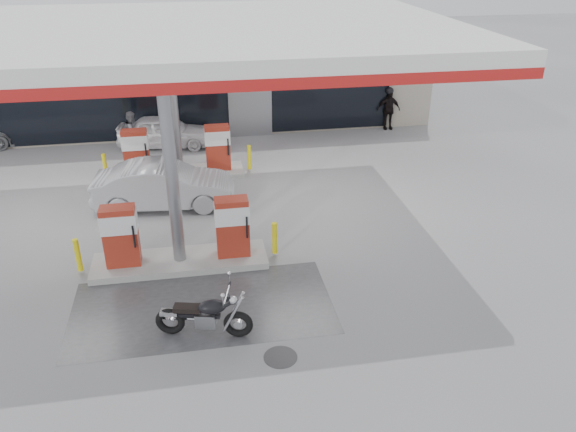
# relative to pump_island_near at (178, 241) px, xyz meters

# --- Properties ---
(ground) EXTENTS (90.00, 90.00, 0.00)m
(ground) POSITION_rel_pump_island_near_xyz_m (0.00, -2.00, -0.71)
(ground) COLOR gray
(ground) RESTS_ON ground
(wet_patch) EXTENTS (6.00, 3.00, 0.00)m
(wet_patch) POSITION_rel_pump_island_near_xyz_m (0.50, -2.00, -0.71)
(wet_patch) COLOR #4C4C4F
(wet_patch) RESTS_ON ground
(drain_cover) EXTENTS (0.70, 0.70, 0.01)m
(drain_cover) POSITION_rel_pump_island_near_xyz_m (2.00, -4.00, -0.71)
(drain_cover) COLOR #38383A
(drain_cover) RESTS_ON ground
(store_building) EXTENTS (22.00, 8.22, 4.00)m
(store_building) POSITION_rel_pump_island_near_xyz_m (0.01, 13.94, 1.30)
(store_building) COLOR #ADA391
(store_building) RESTS_ON ground
(canopy) EXTENTS (16.00, 10.02, 5.51)m
(canopy) POSITION_rel_pump_island_near_xyz_m (0.00, 3.00, 4.56)
(canopy) COLOR silver
(canopy) RESTS_ON ground
(pump_island_near) EXTENTS (5.14, 1.30, 1.78)m
(pump_island_near) POSITION_rel_pump_island_near_xyz_m (0.00, 0.00, 0.00)
(pump_island_near) COLOR #9E9E99
(pump_island_near) RESTS_ON ground
(pump_island_far) EXTENTS (5.14, 1.30, 1.78)m
(pump_island_far) POSITION_rel_pump_island_near_xyz_m (0.00, 6.00, 0.00)
(pump_island_far) COLOR #9E9E99
(pump_island_far) RESTS_ON ground
(parked_motorcycle) EXTENTS (2.09, 0.94, 1.09)m
(parked_motorcycle) POSITION_rel_pump_island_near_xyz_m (0.54, -3.01, -0.23)
(parked_motorcycle) COLOR black
(parked_motorcycle) RESTS_ON ground
(sedan_white) EXTENTS (3.88, 1.95, 1.27)m
(sedan_white) POSITION_rel_pump_island_near_xyz_m (-0.53, 9.20, -0.08)
(sedan_white) COLOR white
(sedan_white) RESTS_ON ground
(attendant) EXTENTS (0.80, 0.92, 1.62)m
(attendant) POSITION_rel_pump_island_near_xyz_m (-1.72, 8.80, 0.10)
(attendant) COLOR slate
(attendant) RESTS_ON ground
(hatchback_silver) EXTENTS (4.45, 1.91, 1.43)m
(hatchback_silver) POSITION_rel_pump_island_near_xyz_m (-0.43, 3.60, 0.00)
(hatchback_silver) COLOR #A6A8AE
(hatchback_silver) RESTS_ON ground
(parked_car_right) EXTENTS (4.89, 3.14, 1.25)m
(parked_car_right) POSITION_rel_pump_island_near_xyz_m (4.50, 12.00, -0.08)
(parked_car_right) COLOR black
(parked_car_right) RESTS_ON ground
(biker_walking) EXTENTS (1.04, 0.47, 1.73)m
(biker_walking) POSITION_rel_pump_island_near_xyz_m (9.00, 9.80, 0.16)
(biker_walking) COLOR black
(biker_walking) RESTS_ON ground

